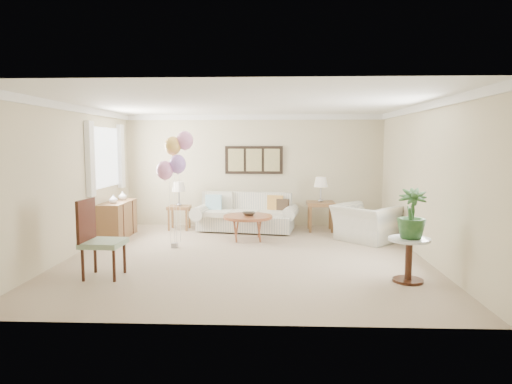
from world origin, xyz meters
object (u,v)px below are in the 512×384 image
balloon_cluster (175,156)px  coffee_table (248,217)px  sofa (246,216)px  accent_chair (98,237)px  armchair (366,223)px

balloon_cluster → coffee_table: bearing=29.3°
sofa → coffee_table: sofa is taller
coffee_table → accent_chair: size_ratio=0.87×
coffee_table → accent_chair: (-2.02, -2.63, 0.13)m
armchair → sofa: bearing=23.9°
coffee_table → armchair: 2.34m
sofa → accent_chair: (-1.92, -3.63, 0.26)m
armchair → accent_chair: size_ratio=0.97×
sofa → coffee_table: (0.09, -0.99, 0.13)m
armchair → balloon_cluster: (-3.63, -0.71, 1.35)m
sofa → accent_chair: bearing=-117.9°
sofa → coffee_table: bearing=-84.5°
sofa → armchair: 2.63m
armchair → accent_chair: bearing=77.2°
accent_chair → balloon_cluster: size_ratio=0.53×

